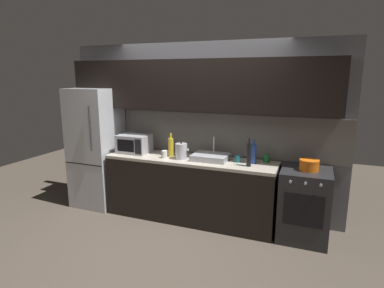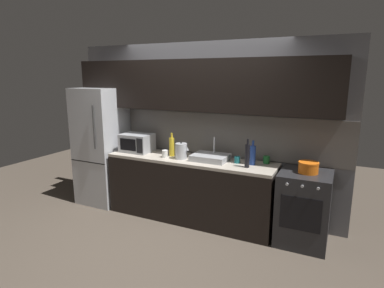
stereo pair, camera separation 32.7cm
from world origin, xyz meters
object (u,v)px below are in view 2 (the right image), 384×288
(wine_bottle_dark, at_px, (247,156))
(cooking_pot, at_px, (308,167))
(kettle, at_px, (181,151))
(microwave, at_px, (137,143))
(wine_bottle_blue, at_px, (253,155))
(refrigerator, at_px, (102,146))
(oven_range, at_px, (303,208))
(mug_teal, at_px, (237,160))
(wine_bottle_yellow, at_px, (172,146))
(mug_white, at_px, (165,154))
(mug_green, at_px, (266,160))

(wine_bottle_dark, relative_size, cooking_pot, 1.55)
(kettle, xyz_separation_m, wine_bottle_dark, (0.94, -0.02, 0.04))
(microwave, bearing_deg, cooking_pot, -0.42)
(wine_bottle_blue, bearing_deg, kettle, -172.07)
(refrigerator, distance_m, oven_range, 3.16)
(kettle, height_order, mug_teal, kettle)
(wine_bottle_yellow, relative_size, mug_white, 3.22)
(wine_bottle_dark, bearing_deg, oven_range, 7.09)
(refrigerator, height_order, mug_green, refrigerator)
(mug_white, bearing_deg, refrigerator, 175.19)
(refrigerator, bearing_deg, wine_bottle_blue, 1.49)
(wine_bottle_yellow, bearing_deg, refrigerator, -179.39)
(wine_bottle_blue, xyz_separation_m, cooking_pot, (0.69, -0.06, -0.06))
(wine_bottle_yellow, height_order, mug_white, wine_bottle_yellow)
(refrigerator, bearing_deg, mug_white, -4.81)
(cooking_pot, bearing_deg, refrigerator, -180.00)
(wine_bottle_dark, relative_size, mug_teal, 4.20)
(refrigerator, bearing_deg, kettle, -2.75)
(mug_green, bearing_deg, wine_bottle_dark, -121.38)
(mug_green, height_order, mug_teal, mug_green)
(oven_range, bearing_deg, wine_bottle_blue, 174.47)
(microwave, bearing_deg, wine_bottle_yellow, -0.45)
(oven_range, height_order, mug_green, mug_green)
(mug_green, height_order, cooking_pot, cooking_pot)
(wine_bottle_dark, xyz_separation_m, mug_teal, (-0.18, 0.15, -0.11))
(microwave, height_order, wine_bottle_blue, wine_bottle_blue)
(wine_bottle_yellow, bearing_deg, mug_teal, 2.55)
(refrigerator, relative_size, wine_bottle_yellow, 5.53)
(wine_bottle_blue, height_order, mug_teal, wine_bottle_blue)
(refrigerator, bearing_deg, microwave, 1.55)
(kettle, bearing_deg, wine_bottle_blue, 7.93)
(wine_bottle_yellow, bearing_deg, mug_green, 8.13)
(mug_teal, bearing_deg, mug_white, -170.92)
(microwave, relative_size, wine_bottle_yellow, 1.38)
(wine_bottle_blue, height_order, wine_bottle_dark, wine_bottle_dark)
(microwave, distance_m, mug_white, 0.58)
(wine_bottle_dark, relative_size, mug_green, 3.69)
(microwave, relative_size, wine_bottle_blue, 1.45)
(wine_bottle_blue, bearing_deg, oven_range, -5.53)
(wine_bottle_blue, relative_size, mug_green, 3.24)
(oven_range, relative_size, kettle, 3.74)
(wine_bottle_blue, distance_m, wine_bottle_dark, 0.16)
(oven_range, relative_size, microwave, 1.96)
(microwave, xyz_separation_m, mug_white, (0.56, -0.12, -0.08))
(refrigerator, relative_size, mug_green, 18.77)
(microwave, xyz_separation_m, wine_bottle_blue, (1.78, 0.05, -0.00))
(oven_range, height_order, microwave, microwave)
(oven_range, relative_size, wine_bottle_yellow, 2.70)
(microwave, relative_size, mug_green, 4.68)
(microwave, xyz_separation_m, kettle, (0.81, -0.09, -0.03))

